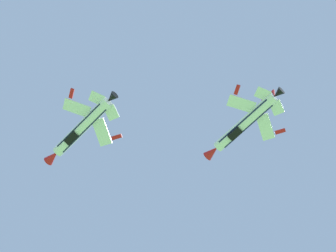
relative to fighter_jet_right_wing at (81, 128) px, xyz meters
name	(u,v)px	position (x,y,z in m)	size (l,w,h in m)	color
fighter_jet_right_wing	(81,128)	(0.00, 0.00, 0.00)	(12.97, 12.25, 4.40)	white
fighter_jet_left_outer	(244,124)	(24.77, 2.32, 1.07)	(12.97, 12.30, 4.39)	white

